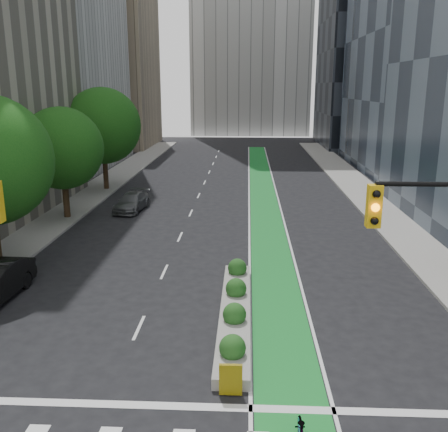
# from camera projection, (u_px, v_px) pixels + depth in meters

# --- Properties ---
(sidewalk_left) EXTENTS (3.60, 90.00, 0.15)m
(sidewalk_left) POSITION_uv_depth(u_px,v_px,m) (71.00, 207.00, 38.06)
(sidewalk_left) COLOR gray
(sidewalk_left) RESTS_ON ground
(sidewalk_right) EXTENTS (3.60, 90.00, 0.15)m
(sidewalk_right) POSITION_uv_depth(u_px,v_px,m) (384.00, 211.00, 36.99)
(sidewalk_right) COLOR gray
(sidewalk_right) RESTS_ON ground
(bike_lane_paint) EXTENTS (2.20, 70.00, 0.01)m
(bike_lane_paint) POSITION_uv_depth(u_px,v_px,m) (263.00, 196.00, 42.24)
(bike_lane_paint) COLOR #167C2B
(bike_lane_paint) RESTS_ON ground
(building_tan_far) EXTENTS (14.00, 16.00, 26.00)m
(building_tan_far) POSITION_uv_depth(u_px,v_px,m) (105.00, 59.00, 74.79)
(building_tan_far) COLOR tan
(building_tan_far) RESTS_ON ground
(building_dark_end) EXTENTS (14.00, 18.00, 28.00)m
(building_dark_end) POSITION_uv_depth(u_px,v_px,m) (371.00, 52.00, 74.65)
(building_dark_end) COLOR black
(building_dark_end) RESTS_ON ground
(tree_midfar) EXTENTS (5.60, 5.60, 7.76)m
(tree_midfar) POSITION_uv_depth(u_px,v_px,m) (62.00, 148.00, 33.90)
(tree_midfar) COLOR black
(tree_midfar) RESTS_ON ground
(tree_far) EXTENTS (6.60, 6.60, 9.00)m
(tree_far) POSITION_uv_depth(u_px,v_px,m) (103.00, 126.00, 43.37)
(tree_far) COLOR black
(tree_far) RESTS_ON ground
(median_planter) EXTENTS (1.20, 10.26, 1.10)m
(median_planter) POSITION_uv_depth(u_px,v_px,m) (235.00, 309.00, 20.04)
(median_planter) COLOR gray
(median_planter) RESTS_ON ground
(parked_car_left_far) EXTENTS (2.23, 4.63, 1.30)m
(parked_car_left_far) POSITION_uv_depth(u_px,v_px,m) (132.00, 202.00, 37.29)
(parked_car_left_far) COLOR #525457
(parked_car_left_far) RESTS_ON ground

